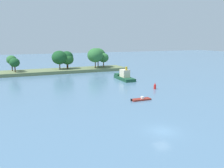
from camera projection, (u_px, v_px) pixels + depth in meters
name	position (u px, v px, depth m)	size (l,w,h in m)	color
ground_plane	(162.00, 131.00, 35.42)	(400.00, 400.00, 0.00)	slate
treeline_island	(70.00, 62.00, 98.67)	(58.86, 11.72, 10.10)	#66754C
small_motorboat	(141.00, 99.00, 53.22)	(5.02, 1.78, 0.85)	maroon
tugboat	(124.00, 76.00, 79.92)	(4.09, 11.48, 4.82)	#19472D
channel_buoy_red	(155.00, 86.00, 64.83)	(0.70, 0.70, 1.90)	red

